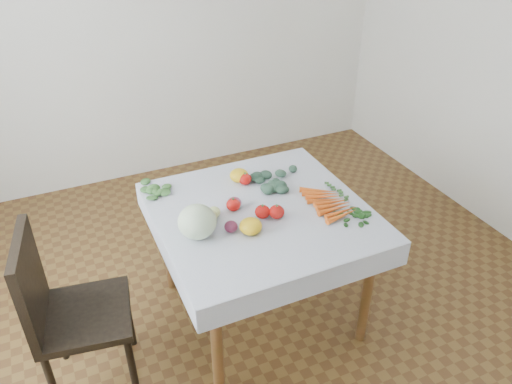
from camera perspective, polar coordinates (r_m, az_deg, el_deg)
ground at (r=3.20m, az=0.53°, el=-13.32°), size 4.00×4.00×0.00m
back_wall at (r=4.24m, az=-11.43°, el=18.93°), size 4.00×0.04×2.70m
table at (r=2.77m, az=0.60°, el=-3.84°), size 1.00×1.00×0.75m
tablecloth at (r=2.72m, az=0.61°, el=-2.15°), size 1.12×1.12×0.01m
chair at (r=2.62m, az=-21.26°, el=-12.08°), size 0.50×0.50×0.96m
cabbage at (r=2.50m, az=-6.73°, el=-3.39°), size 0.21×0.21×0.17m
tomato_a at (r=2.93m, az=-1.25°, el=1.49°), size 0.08×0.08×0.07m
tomato_b at (r=2.64m, az=0.75°, el=-2.27°), size 0.10×0.10×0.07m
tomato_c at (r=2.70m, az=-2.60°, el=-1.47°), size 0.09×0.09×0.07m
tomato_d at (r=2.64m, az=2.37°, el=-2.29°), size 0.10×0.10×0.07m
heirloom_back at (r=2.96m, az=-1.94°, el=1.92°), size 0.13×0.13×0.08m
heirloom_front at (r=2.53m, az=-0.61°, el=-3.93°), size 0.15×0.15×0.08m
onion_a at (r=2.55m, az=-2.87°, el=-3.97°), size 0.08×0.08×0.06m
onion_b at (r=2.72m, az=-2.50°, el=-1.28°), size 0.08×0.08×0.07m
tomatillo_cluster at (r=2.60m, az=-5.86°, el=-3.35°), size 0.18×0.12×0.05m
carrot_bunch at (r=2.78m, az=8.45°, el=-1.21°), size 0.21×0.37×0.03m
kale_bunch at (r=2.95m, az=2.64°, el=1.36°), size 0.30×0.26×0.04m
basil_bunch at (r=2.71m, az=11.36°, el=-2.82°), size 0.21×0.19×0.01m
dill_bunch at (r=2.95m, az=-11.02°, el=0.62°), size 0.27×0.20×0.03m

